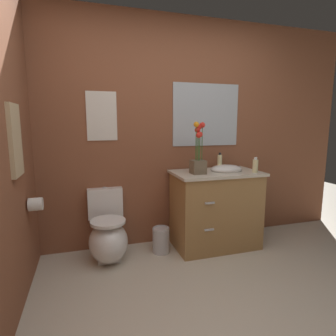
{
  "coord_description": "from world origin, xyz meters",
  "views": [
    {
      "loc": [
        -0.87,
        -1.29,
        1.35
      ],
      "look_at": [
        -0.07,
        1.3,
        0.91
      ],
      "focal_mm": 29.5,
      "sensor_mm": 36.0,
      "label": 1
    }
  ],
  "objects_px": {
    "soap_bottle": "(255,166)",
    "hanging_towel": "(15,140)",
    "vanity_cabinet": "(216,208)",
    "trash_bin": "(161,240)",
    "flower_vase": "(198,156)",
    "lotion_bottle": "(220,162)",
    "toilet": "(108,236)",
    "toilet_paper_roll": "(36,204)",
    "wall_mirror": "(206,115)",
    "wall_poster": "(102,116)"
  },
  "relations": [
    {
      "from": "soap_bottle",
      "to": "hanging_towel",
      "type": "bearing_deg",
      "value": -172.79
    },
    {
      "from": "vanity_cabinet",
      "to": "trash_bin",
      "type": "xyz_separation_m",
      "value": [
        -0.62,
        0.01,
        -0.3
      ]
    },
    {
      "from": "hanging_towel",
      "to": "trash_bin",
      "type": "bearing_deg",
      "value": 20.55
    },
    {
      "from": "flower_vase",
      "to": "lotion_bottle",
      "type": "bearing_deg",
      "value": 25.8
    },
    {
      "from": "flower_vase",
      "to": "trash_bin",
      "type": "height_order",
      "value": "flower_vase"
    },
    {
      "from": "toilet",
      "to": "flower_vase",
      "type": "xyz_separation_m",
      "value": [
        0.93,
        -0.08,
        0.78
      ]
    },
    {
      "from": "soap_bottle",
      "to": "hanging_towel",
      "type": "height_order",
      "value": "hanging_towel"
    },
    {
      "from": "toilet_paper_roll",
      "to": "toilet",
      "type": "bearing_deg",
      "value": 18.08
    },
    {
      "from": "flower_vase",
      "to": "toilet_paper_roll",
      "type": "height_order",
      "value": "flower_vase"
    },
    {
      "from": "lotion_bottle",
      "to": "soap_bottle",
      "type": "bearing_deg",
      "value": -43.1
    },
    {
      "from": "wall_mirror",
      "to": "toilet_paper_roll",
      "type": "height_order",
      "value": "wall_mirror"
    },
    {
      "from": "wall_poster",
      "to": "toilet_paper_roll",
      "type": "xyz_separation_m",
      "value": [
        -0.6,
        -0.46,
        -0.75
      ]
    },
    {
      "from": "trash_bin",
      "to": "soap_bottle",
      "type": "bearing_deg",
      "value": -9.94
    },
    {
      "from": "toilet_paper_roll",
      "to": "wall_mirror",
      "type": "bearing_deg",
      "value": 14.71
    },
    {
      "from": "trash_bin",
      "to": "hanging_towel",
      "type": "relative_size",
      "value": 0.52
    },
    {
      "from": "soap_bottle",
      "to": "lotion_bottle",
      "type": "xyz_separation_m",
      "value": [
        -0.28,
        0.26,
        0.02
      ]
    },
    {
      "from": "vanity_cabinet",
      "to": "hanging_towel",
      "type": "xyz_separation_m",
      "value": [
        -1.83,
        -0.44,
        0.8
      ]
    },
    {
      "from": "flower_vase",
      "to": "toilet_paper_roll",
      "type": "bearing_deg",
      "value": -175.76
    },
    {
      "from": "wall_poster",
      "to": "hanging_towel",
      "type": "relative_size",
      "value": 0.95
    },
    {
      "from": "vanity_cabinet",
      "to": "toilet",
      "type": "bearing_deg",
      "value": 178.71
    },
    {
      "from": "lotion_bottle",
      "to": "hanging_towel",
      "type": "height_order",
      "value": "hanging_towel"
    },
    {
      "from": "lotion_bottle",
      "to": "wall_poster",
      "type": "bearing_deg",
      "value": 171.33
    },
    {
      "from": "toilet",
      "to": "flower_vase",
      "type": "bearing_deg",
      "value": -5.11
    },
    {
      "from": "vanity_cabinet",
      "to": "flower_vase",
      "type": "height_order",
      "value": "flower_vase"
    },
    {
      "from": "toilet_paper_roll",
      "to": "hanging_towel",
      "type": "bearing_deg",
      "value": -101.57
    },
    {
      "from": "wall_poster",
      "to": "hanging_towel",
      "type": "xyz_separation_m",
      "value": [
        -0.66,
        -0.73,
        -0.19
      ]
    },
    {
      "from": "flower_vase",
      "to": "lotion_bottle",
      "type": "height_order",
      "value": "flower_vase"
    },
    {
      "from": "hanging_towel",
      "to": "toilet",
      "type": "bearing_deg",
      "value": 35.32
    },
    {
      "from": "vanity_cabinet",
      "to": "trash_bin",
      "type": "relative_size",
      "value": 3.75
    },
    {
      "from": "toilet",
      "to": "toilet_paper_roll",
      "type": "relative_size",
      "value": 6.27
    },
    {
      "from": "soap_bottle",
      "to": "wall_mirror",
      "type": "height_order",
      "value": "wall_mirror"
    },
    {
      "from": "trash_bin",
      "to": "wall_mirror",
      "type": "xyz_separation_m",
      "value": [
        0.62,
        0.28,
        1.31
      ]
    },
    {
      "from": "flower_vase",
      "to": "wall_mirror",
      "type": "bearing_deg",
      "value": 55.73
    },
    {
      "from": "toilet",
      "to": "soap_bottle",
      "type": "height_order",
      "value": "soap_bottle"
    },
    {
      "from": "lotion_bottle",
      "to": "toilet_paper_roll",
      "type": "bearing_deg",
      "value": -171.66
    },
    {
      "from": "hanging_towel",
      "to": "soap_bottle",
      "type": "bearing_deg",
      "value": 7.21
    },
    {
      "from": "vanity_cabinet",
      "to": "lotion_bottle",
      "type": "bearing_deg",
      "value": 49.62
    },
    {
      "from": "toilet",
      "to": "wall_mirror",
      "type": "xyz_separation_m",
      "value": [
        1.17,
        0.27,
        1.21
      ]
    },
    {
      "from": "lotion_bottle",
      "to": "wall_poster",
      "type": "xyz_separation_m",
      "value": [
        -1.26,
        0.19,
        0.5
      ]
    },
    {
      "from": "soap_bottle",
      "to": "hanging_towel",
      "type": "xyz_separation_m",
      "value": [
        -2.19,
        -0.28,
        0.32
      ]
    },
    {
      "from": "vanity_cabinet",
      "to": "toilet_paper_roll",
      "type": "height_order",
      "value": "vanity_cabinet"
    },
    {
      "from": "toilet",
      "to": "flower_vase",
      "type": "distance_m",
      "value": 1.21
    },
    {
      "from": "flower_vase",
      "to": "lotion_bottle",
      "type": "relative_size",
      "value": 2.76
    },
    {
      "from": "toilet",
      "to": "trash_bin",
      "type": "height_order",
      "value": "toilet"
    },
    {
      "from": "flower_vase",
      "to": "toilet_paper_roll",
      "type": "distance_m",
      "value": 1.57
    },
    {
      "from": "trash_bin",
      "to": "hanging_towel",
      "type": "bearing_deg",
      "value": -159.45
    },
    {
      "from": "trash_bin",
      "to": "toilet",
      "type": "bearing_deg",
      "value": 178.54
    },
    {
      "from": "flower_vase",
      "to": "hanging_towel",
      "type": "bearing_deg",
      "value": -166.43
    },
    {
      "from": "soap_bottle",
      "to": "trash_bin",
      "type": "relative_size",
      "value": 0.59
    },
    {
      "from": "vanity_cabinet",
      "to": "trash_bin",
      "type": "height_order",
      "value": "vanity_cabinet"
    }
  ]
}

